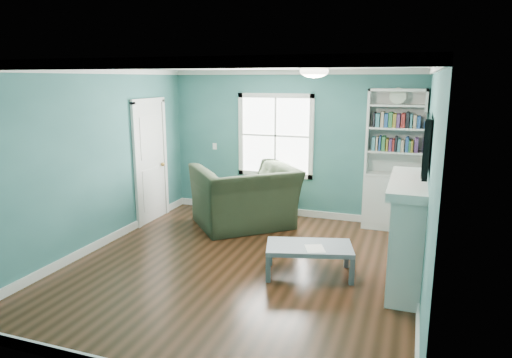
% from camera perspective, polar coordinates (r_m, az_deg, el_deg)
% --- Properties ---
extents(floor, '(5.00, 5.00, 0.00)m').
position_cam_1_polar(floor, '(6.22, -1.85, -10.80)').
color(floor, black).
rests_on(floor, ground).
extents(room_walls, '(5.00, 5.00, 5.00)m').
position_cam_1_polar(room_walls, '(5.78, -1.96, 3.76)').
color(room_walls, '#2F6564').
rests_on(room_walls, ground).
extents(trim, '(4.50, 5.00, 2.60)m').
position_cam_1_polar(trim, '(5.84, -1.93, 0.41)').
color(trim, white).
rests_on(trim, ground).
extents(window, '(1.40, 0.06, 1.50)m').
position_cam_1_polar(window, '(8.22, 2.44, 5.43)').
color(window, white).
rests_on(window, room_walls).
extents(bookshelf, '(0.90, 0.35, 2.31)m').
position_cam_1_polar(bookshelf, '(7.78, 16.73, 0.57)').
color(bookshelf, silver).
rests_on(bookshelf, ground).
extents(fireplace, '(0.44, 1.58, 1.30)m').
position_cam_1_polar(fireplace, '(5.81, 18.48, -6.46)').
color(fireplace, black).
rests_on(fireplace, ground).
extents(tv, '(0.06, 1.10, 0.65)m').
position_cam_1_polar(tv, '(5.57, 20.49, 4.13)').
color(tv, black).
rests_on(tv, fireplace).
extents(door, '(0.12, 0.98, 2.17)m').
position_cam_1_polar(door, '(8.10, -13.02, 2.32)').
color(door, silver).
rests_on(door, ground).
extents(ceiling_fixture, '(0.38, 0.38, 0.15)m').
position_cam_1_polar(ceiling_fixture, '(5.55, 7.29, 13.33)').
color(ceiling_fixture, white).
rests_on(ceiling_fixture, room_walls).
extents(light_switch, '(0.08, 0.01, 0.12)m').
position_cam_1_polar(light_switch, '(8.68, -5.18, 4.10)').
color(light_switch, white).
rests_on(light_switch, room_walls).
extents(recliner, '(1.86, 1.81, 1.38)m').
position_cam_1_polar(recliner, '(7.62, -1.41, -0.96)').
color(recliner, '#212D1C').
rests_on(recliner, ground).
extents(coffee_table, '(1.19, 0.85, 0.39)m').
position_cam_1_polar(coffee_table, '(5.89, 6.67, -8.70)').
color(coffee_table, '#4F585E').
rests_on(coffee_table, ground).
extents(paper_sheet, '(0.31, 0.35, 0.00)m').
position_cam_1_polar(paper_sheet, '(5.76, 7.37, -8.62)').
color(paper_sheet, white).
rests_on(paper_sheet, coffee_table).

